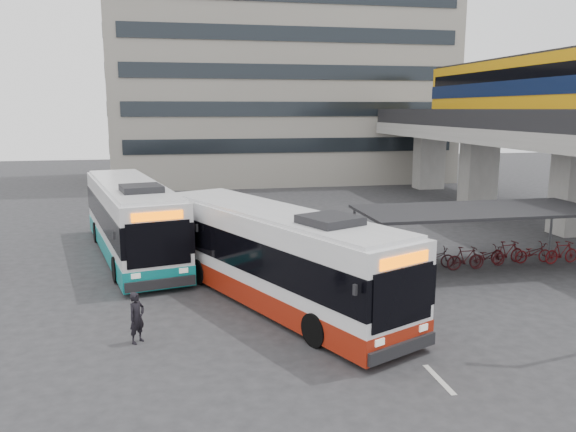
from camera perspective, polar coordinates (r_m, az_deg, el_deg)
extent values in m
plane|color=#28282B|center=(19.48, 0.45, -9.01)|extent=(120.00, 120.00, 0.00)
cube|color=gray|center=(33.45, 27.24, 2.22)|extent=(2.20, 1.60, 4.60)
cube|color=gray|center=(41.69, 18.78, 4.32)|extent=(2.20, 1.60, 4.60)
cube|color=gray|center=(48.76, 14.13, 5.43)|extent=(2.20, 1.60, 4.60)
cube|color=gray|center=(36.42, 23.73, 7.47)|extent=(8.00, 32.00, 0.90)
cube|color=black|center=(34.40, 18.64, 9.34)|extent=(0.35, 32.00, 1.10)
cube|color=orange|center=(37.10, 23.28, 11.50)|extent=(2.90, 20.00, 3.90)
cube|color=#091535|center=(37.11, 23.31, 11.81)|extent=(2.98, 20.02, 0.90)
cube|color=black|center=(37.14, 23.40, 13.04)|extent=(2.96, 19.20, 0.70)
cube|color=black|center=(37.20, 23.51, 14.49)|extent=(2.70, 19.60, 0.25)
cylinder|color=#595B60|center=(24.52, 6.70, -1.99)|extent=(0.12, 0.12, 2.40)
cylinder|color=#595B60|center=(28.89, 25.16, -1.00)|extent=(0.12, 0.12, 2.40)
cylinder|color=#595B60|center=(21.22, 9.66, -4.10)|extent=(0.12, 0.12, 2.40)
cube|color=black|center=(24.58, 18.79, 0.57)|extent=(10.00, 4.00, 0.12)
imported|color=black|center=(23.31, 9.89, -4.65)|extent=(1.71, 0.60, 0.90)
imported|color=black|center=(23.73, 12.48, -4.35)|extent=(1.66, 0.47, 1.00)
imported|color=black|center=(24.21, 14.96, -4.29)|extent=(1.71, 0.60, 0.90)
imported|color=black|center=(24.71, 17.36, -3.99)|extent=(1.66, 0.47, 1.00)
imported|color=#350C0F|center=(25.28, 19.64, -3.92)|extent=(1.71, 0.60, 0.90)
imported|color=#3F0C0F|center=(25.86, 21.83, -3.63)|extent=(1.66, 0.47, 1.00)
imported|color=#490C0F|center=(26.51, 23.91, -3.56)|extent=(1.71, 0.60, 0.90)
imported|color=#540C0F|center=(27.16, 25.90, -3.28)|extent=(1.66, 0.47, 1.00)
cube|color=gray|center=(55.13, -0.94, 16.96)|extent=(30.00, 15.00, 25.00)
cube|color=beige|center=(14.98, 15.09, -15.72)|extent=(0.15, 1.60, 0.01)
cube|color=beige|center=(17.47, 10.70, -11.58)|extent=(0.15, 1.60, 0.01)
cube|color=beige|center=(20.10, 7.52, -8.45)|extent=(0.15, 1.60, 0.01)
cube|color=white|center=(19.27, -1.45, -3.64)|extent=(7.24, 11.77, 2.71)
cube|color=maroon|center=(19.63, -1.43, -7.19)|extent=(7.29, 11.82, 0.74)
cube|color=black|center=(19.24, -1.45, -3.28)|extent=(7.30, 11.81, 1.13)
cube|color=#EC5F00|center=(14.69, 11.73, -4.41)|extent=(1.63, 0.81, 0.30)
cube|color=black|center=(16.63, 4.30, -0.45)|extent=(2.03, 2.06, 0.28)
cylinder|color=black|center=(16.13, 2.83, -11.47)|extent=(0.68, 1.02, 0.98)
cylinder|color=black|center=(22.90, -3.70, -4.68)|extent=(0.68, 1.02, 0.98)
cube|color=white|center=(26.39, -15.64, 0.04)|extent=(5.31, 12.47, 2.80)
cube|color=#0D7D7D|center=(26.65, -15.50, -2.69)|extent=(5.36, 12.51, 0.76)
cube|color=black|center=(26.37, -15.65, 0.32)|extent=(5.37, 12.50, 1.17)
cube|color=#EC5F00|center=(20.29, -13.13, 0.00)|extent=(1.78, 0.49, 0.30)
cube|color=black|center=(23.16, -14.68, 2.70)|extent=(1.89, 1.94, 0.28)
cylinder|color=black|center=(22.76, -16.98, -5.20)|extent=(0.53, 1.06, 1.02)
cylinder|color=black|center=(30.14, -14.23, -1.19)|extent=(0.53, 1.06, 1.02)
imported|color=black|center=(16.83, -15.11, -9.93)|extent=(0.63, 0.65, 1.50)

